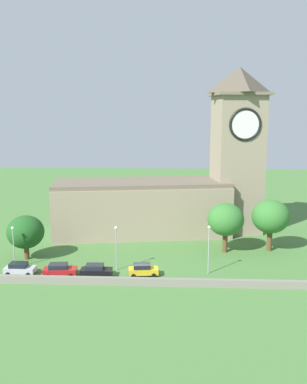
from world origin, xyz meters
TOP-DOWN VIEW (x-y plane):
  - ground_plane at (0.00, 15.00)m, footprint 200.00×200.00m
  - church at (4.73, 21.40)m, footprint 39.58×16.71m
  - quay_barrier at (0.00, -4.38)m, footprint 59.92×0.70m
  - car_silver at (-16.91, -1.30)m, footprint 4.17×2.19m
  - car_red at (-11.22, -1.62)m, footprint 4.69×2.67m
  - car_black at (-6.20, -1.69)m, footprint 4.30×2.24m
  - car_yellow at (0.18, -0.97)m, footprint 4.22×2.45m
  - streetlamp_west_end at (-18.51, 1.04)m, footprint 0.44×0.44m
  - streetlamp_west_mid at (-3.72, 0.95)m, footprint 0.44×0.44m
  - streetlamp_central at (9.18, 0.27)m, footprint 0.44×0.44m
  - tree_by_tower at (-18.08, 4.95)m, footprint 5.59×5.59m
  - tree_riverside_east at (19.84, 11.03)m, footprint 6.01×6.01m
  - tree_churchyard at (12.56, 9.91)m, footprint 5.79×5.79m

SIDE VIEW (x-z plane):
  - ground_plane at x=0.00m, z-range 0.00..0.00m
  - quay_barrier at x=0.00m, z-range 0.00..1.01m
  - car_silver at x=-16.91m, z-range 0.01..1.65m
  - car_yellow at x=0.18m, z-range 0.01..1.69m
  - car_red at x=-11.22m, z-range 0.01..1.73m
  - car_black at x=-6.20m, z-range 0.01..1.76m
  - streetlamp_west_end at x=-18.51m, z-range 1.11..7.28m
  - tree_by_tower at x=-18.08m, z-range 0.86..7.65m
  - streetlamp_west_mid at x=-3.72m, z-range 1.13..7.56m
  - streetlamp_central at x=9.18m, z-range 1.17..8.03m
  - tree_churchyard at x=12.56m, z-range 1.34..9.32m
  - tree_riverside_east at x=19.84m, z-range 1.44..9.84m
  - church at x=4.73m, z-range -6.32..23.78m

